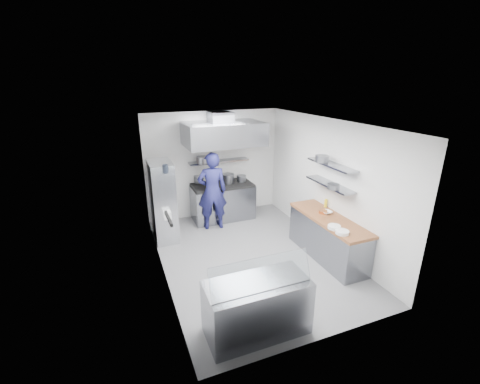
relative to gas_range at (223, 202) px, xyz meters
name	(u,v)px	position (x,y,z in m)	size (l,w,h in m)	color
floor	(250,256)	(-0.10, -2.10, -0.45)	(5.00, 5.00, 0.00)	slate
ceiling	(252,123)	(-0.10, -2.10, 2.35)	(5.00, 5.00, 0.00)	silver
wall_back	(214,165)	(-0.10, 0.40, 0.95)	(3.60, 0.02, 2.80)	white
wall_front	(328,255)	(-0.10, -4.60, 0.95)	(3.60, 0.02, 2.80)	white
wall_left	(159,207)	(-1.90, -2.10, 0.95)	(5.00, 0.02, 2.80)	white
wall_right	(327,184)	(1.70, -2.10, 0.95)	(5.00, 0.02, 2.80)	white
gas_range	(223,202)	(0.00, 0.00, 0.00)	(1.60, 0.80, 0.90)	gray
cooktop	(222,185)	(0.00, 0.00, 0.48)	(1.57, 0.78, 0.06)	black
stock_pot_left	(199,179)	(-0.54, 0.36, 0.61)	(0.26, 0.26, 0.20)	slate
stock_pot_mid	(228,178)	(0.18, 0.06, 0.63)	(0.33, 0.33, 0.24)	slate
stock_pot_right	(241,178)	(0.56, 0.05, 0.59)	(0.25, 0.25, 0.16)	slate
over_range_shelf	(219,161)	(0.00, 0.24, 1.07)	(1.60, 0.30, 0.04)	gray
shelf_pot_a	(202,160)	(-0.50, 0.11, 1.18)	(0.27, 0.27, 0.18)	slate
extractor_hood	(224,134)	(0.00, -0.18, 1.85)	(1.90, 1.15, 0.55)	gray
hood_duct	(220,117)	(0.00, 0.05, 2.23)	(0.55, 0.55, 0.24)	slate
red_firebox	(167,169)	(-1.35, 0.34, 0.97)	(0.22, 0.10, 0.26)	red
chef	(212,191)	(-0.42, -0.48, 0.52)	(0.71, 0.47, 1.95)	navy
wire_rack	(163,201)	(-1.63, -0.57, 0.48)	(0.50, 0.90, 1.85)	silver
rack_bin_a	(167,215)	(-1.63, -1.11, 0.35)	(0.15, 0.19, 0.17)	white
rack_bin_b	(162,187)	(-1.63, -0.72, 0.85)	(0.15, 0.19, 0.17)	yellow
rack_jar	(165,169)	(-1.58, -1.03, 1.35)	(0.12, 0.12, 0.18)	black
knife_strip	(169,218)	(-1.88, -3.00, 1.10)	(0.04, 0.55, 0.05)	black
prep_counter_base	(327,239)	(1.38, -2.70, -0.03)	(0.62, 2.00, 0.84)	gray
prep_counter_top	(329,219)	(1.38, -2.70, 0.42)	(0.65, 2.04, 0.06)	brown
plate_stack_a	(342,232)	(1.15, -3.38, 0.48)	(0.24, 0.24, 0.06)	white
plate_stack_b	(334,227)	(1.15, -3.15, 0.48)	(0.24, 0.24, 0.06)	white
copper_pan	(323,212)	(1.39, -2.46, 0.48)	(0.18, 0.18, 0.06)	#D5763C
squeeze_bottle	(326,203)	(1.65, -2.20, 0.54)	(0.06, 0.06, 0.18)	yellow
mixing_bowl	(326,212)	(1.45, -2.50, 0.48)	(0.22, 0.22, 0.05)	white
wall_shelf_lower	(330,184)	(1.54, -2.40, 1.05)	(0.30, 1.30, 0.04)	gray
wall_shelf_upper	(332,165)	(1.54, -2.40, 1.47)	(0.30, 1.30, 0.04)	gray
shelf_pot_c	(333,186)	(1.39, -2.71, 1.12)	(0.24, 0.24, 0.10)	slate
shelf_pot_d	(322,159)	(1.44, -2.21, 1.56)	(0.27, 0.27, 0.14)	slate
display_case	(257,307)	(-0.87, -4.10, -0.03)	(1.50, 0.70, 0.85)	gray
display_glass	(261,274)	(-0.87, -4.22, 0.62)	(1.47, 0.02, 0.45)	silver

